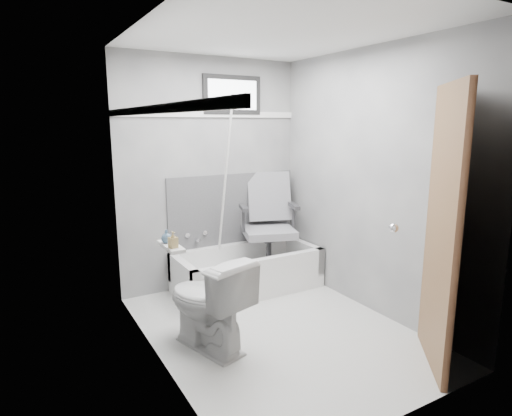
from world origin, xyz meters
TOP-DOWN VIEW (x-y plane):
  - floor at (0.00, 0.00)m, footprint 2.60×2.60m
  - ceiling at (0.00, 0.00)m, footprint 2.60×2.60m
  - wall_back at (0.00, 1.30)m, footprint 2.00×0.02m
  - wall_front at (0.00, -1.30)m, footprint 2.00×0.02m
  - wall_left at (-1.00, 0.00)m, footprint 0.02×2.60m
  - wall_right at (1.00, 0.00)m, footprint 0.02×2.60m
  - bathtub at (0.23, 0.93)m, footprint 1.50×0.70m
  - office_chair at (0.52, 0.97)m, footprint 0.79×0.79m
  - toilet at (-0.62, 0.03)m, footprint 0.62×0.84m
  - door at (0.98, -1.28)m, footprint 0.78×0.78m
  - window at (0.25, 1.29)m, footprint 0.66×0.04m
  - backerboard at (0.25, 1.29)m, footprint 1.50×0.02m
  - trim_back at (0.00, 1.29)m, footprint 2.00×0.02m
  - trim_left at (-0.99, 0.00)m, footprint 0.02×2.60m
  - pole at (0.04, 1.06)m, footprint 0.02×0.46m
  - shelf at (-0.93, -0.09)m, footprint 0.10×0.32m
  - soap_bottle_a at (-0.94, -0.17)m, footprint 0.06×0.06m
  - soap_bottle_b at (-0.94, -0.03)m, footprint 0.09×0.09m
  - faucet at (-0.20, 1.27)m, footprint 0.26×0.10m

SIDE VIEW (x-z plane):
  - floor at x=0.00m, z-range 0.00..0.00m
  - bathtub at x=0.23m, z-range 0.00..0.42m
  - toilet at x=-0.62m, z-range 0.00..0.74m
  - faucet at x=-0.20m, z-range 0.47..0.63m
  - office_chair at x=0.52m, z-range 0.12..1.20m
  - backerboard at x=0.25m, z-range 0.41..1.19m
  - shelf at x=-0.93m, z-range 0.89..0.91m
  - soap_bottle_b at x=-0.94m, z-range 0.91..1.01m
  - soap_bottle_a at x=-0.94m, z-range 0.91..1.02m
  - door at x=0.98m, z-range 0.00..2.00m
  - pole at x=0.04m, z-range 0.10..2.00m
  - wall_back at x=0.00m, z-range 0.00..2.40m
  - wall_front at x=0.00m, z-range 0.00..2.40m
  - wall_left at x=-1.00m, z-range 0.00..2.40m
  - wall_right at x=1.00m, z-range 0.00..2.40m
  - trim_back at x=0.00m, z-range 1.79..1.85m
  - trim_left at x=-0.99m, z-range 1.79..1.85m
  - window at x=0.25m, z-range 1.82..2.22m
  - ceiling at x=0.00m, z-range 2.40..2.40m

